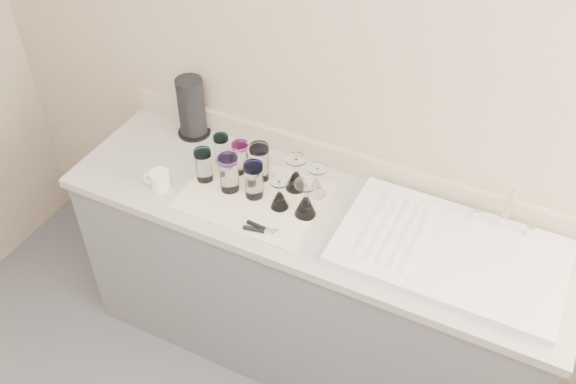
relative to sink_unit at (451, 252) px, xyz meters
The scene contains 17 objects.
room_envelope 1.47m from the sink_unit, 114.66° to the right, with size 3.54×3.50×2.52m.
counter_unit 0.72m from the sink_unit, behind, with size 2.06×0.62×0.90m.
sink_unit is the anchor object (origin of this frame).
dish_towel 0.80m from the sink_unit, behind, with size 0.55×0.42×0.01m, color white.
tumbler_teal 1.03m from the sink_unit, behind, with size 0.07×0.07×0.13m.
tumbler_cyan 0.93m from the sink_unit, behind, with size 0.07×0.07×0.14m.
tumbler_purple 0.84m from the sink_unit, behind, with size 0.08×0.08×0.16m.
tumbler_magenta 1.03m from the sink_unit, behind, with size 0.07×0.07×0.14m.
tumbler_blue 0.91m from the sink_unit, behind, with size 0.08×0.08×0.16m.
tumbler_lavender 0.80m from the sink_unit, behind, with size 0.08×0.08×0.16m.
goblet_back_left 0.68m from the sink_unit, behind, with size 0.09×0.09×0.15m.
goblet_back_right 0.58m from the sink_unit, behind, with size 0.08×0.08×0.14m.
goblet_front_left 0.68m from the sink_unit, behind, with size 0.07×0.07×0.13m.
goblet_front_right 0.57m from the sink_unit, behind, with size 0.09×0.09×0.16m.
can_opener 0.71m from the sink_unit, 163.12° to the right, with size 0.14×0.05×0.02m.
white_mug 1.18m from the sink_unit, behind, with size 0.12×0.10×0.08m.
paper_towel_roll 1.27m from the sink_unit, behind, with size 0.15×0.15×0.28m.
Camera 1 is at (0.73, -0.50, 2.65)m, focal length 40.00 mm.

